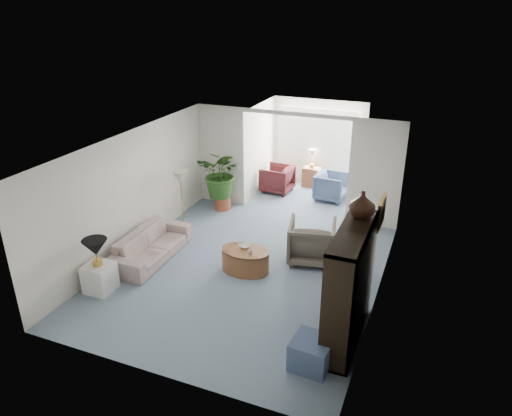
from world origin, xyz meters
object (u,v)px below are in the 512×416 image
at_px(wingback_chair, 312,241).
at_px(entertainment_cabinet, 349,287).
at_px(sofa, 151,245).
at_px(coffee_bowl, 245,246).
at_px(plant_pot, 223,203).
at_px(end_table, 100,278).
at_px(table_lamp, 95,248).
at_px(cabinet_urn, 362,205).
at_px(ottoman, 312,353).
at_px(coffee_table, 245,260).
at_px(sunroom_chair_blue, 331,187).
at_px(sunroom_table, 311,177).
at_px(coffee_cup, 250,252).
at_px(sunroom_chair_maroon, 277,179).
at_px(framed_picture, 382,213).
at_px(side_table_dark, 350,246).
at_px(floor_lamp, 180,177).

xyz_separation_m(wingback_chair, entertainment_cabinet, (1.16, -2.15, 0.51)).
height_order(sofa, coffee_bowl, sofa).
bearing_deg(plant_pot, end_table, -96.10).
xyz_separation_m(table_lamp, cabinet_urn, (4.38, 0.83, 1.19)).
distance_m(entertainment_cabinet, cabinet_urn, 1.24).
xyz_separation_m(coffee_bowl, cabinet_urn, (2.28, -0.87, 1.59)).
bearing_deg(entertainment_cabinet, ottoman, -112.19).
bearing_deg(coffee_table, cabinet_urn, -19.09).
distance_m(coffee_table, plant_pot, 3.06).
bearing_deg(sunroom_chair_blue, plant_pot, 128.06).
bearing_deg(sunroom_table, sunroom_chair_blue, -45.00).
distance_m(wingback_chair, sunroom_table, 4.20).
relative_size(coffee_cup, cabinet_urn, 0.24).
relative_size(plant_pot, sunroom_chair_blue, 0.51).
bearing_deg(wingback_chair, sunroom_chair_maroon, -71.68).
xyz_separation_m(coffee_cup, sunroom_chair_maroon, (-0.99, 4.27, -0.13)).
bearing_deg(coffee_table, framed_picture, -3.26).
xyz_separation_m(coffee_bowl, plant_pot, (-1.66, 2.44, -0.31)).
distance_m(ottoman, sunroom_table, 7.25).
distance_m(side_table_dark, entertainment_cabinet, 2.57).
xyz_separation_m(floor_lamp, side_table_dark, (3.83, -0.01, -0.95)).
height_order(framed_picture, table_lamp, framed_picture).
relative_size(table_lamp, sunroom_chair_maroon, 0.55).
distance_m(wingback_chair, side_table_dark, 0.77).
bearing_deg(end_table, sofa, 81.57).
relative_size(end_table, side_table_dark, 0.87).
bearing_deg(end_table, wingback_chair, 37.67).
bearing_deg(plant_pot, sunroom_table, 55.74).
distance_m(sofa, floor_lamp, 1.74).
bearing_deg(plant_pot, sofa, -94.97).
distance_m(wingback_chair, sunroom_chair_maroon, 3.80).
bearing_deg(ottoman, sunroom_chair_maroon, 113.85).
distance_m(framed_picture, sofa, 4.63).
xyz_separation_m(coffee_cup, cabinet_urn, (2.08, -0.67, 1.57)).
distance_m(coffee_cup, sunroom_table, 5.03).
bearing_deg(side_table_dark, wingback_chair, -156.80).
xyz_separation_m(entertainment_cabinet, sunroom_table, (-2.32, 6.19, -0.66)).
bearing_deg(sunroom_chair_blue, sunroom_table, 48.61).
distance_m(floor_lamp, coffee_table, 2.59).
distance_m(end_table, plant_pot, 4.17).
relative_size(side_table_dark, ottoman, 1.09).
bearing_deg(entertainment_cabinet, sunroom_chair_blue, 106.09).
distance_m(coffee_bowl, sunroom_table, 4.82).
bearing_deg(floor_lamp, sunroom_chair_blue, 47.61).
distance_m(sofa, cabinet_urn, 4.57).
height_order(end_table, sunroom_table, sunroom_table).
height_order(end_table, wingback_chair, wingback_chair).
bearing_deg(table_lamp, side_table_dark, 35.40).
bearing_deg(sunroom_chair_blue, framed_picture, -153.72).
xyz_separation_m(table_lamp, plant_pot, (0.44, 4.15, -0.71)).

